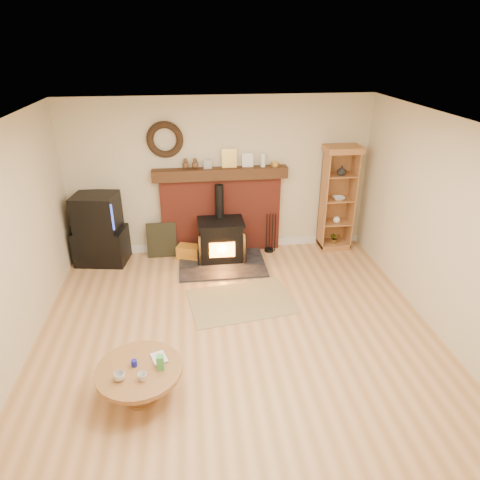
{
  "coord_description": "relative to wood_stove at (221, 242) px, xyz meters",
  "views": [
    {
      "loc": [
        -0.5,
        -4.07,
        3.4
      ],
      "look_at": [
        0.12,
        1.0,
        0.96
      ],
      "focal_mm": 32.0,
      "sensor_mm": 36.0,
      "label": 1
    }
  ],
  "objects": [
    {
      "name": "ground",
      "position": [
        0.04,
        -2.27,
        -0.34
      ],
      "size": [
        5.5,
        5.5,
        0.0
      ],
      "primitive_type": "plane",
      "color": "#B27E4A",
      "rests_on": "ground"
    },
    {
      "name": "room_shell",
      "position": [
        0.02,
        -2.18,
        1.38
      ],
      "size": [
        5.02,
        5.52,
        2.61
      ],
      "color": "beige",
      "rests_on": "ground"
    },
    {
      "name": "chimney_breast",
      "position": [
        0.04,
        0.4,
        0.46
      ],
      "size": [
        2.2,
        0.22,
        1.78
      ],
      "color": "maroon",
      "rests_on": "ground"
    },
    {
      "name": "wood_stove",
      "position": [
        0.0,
        0.0,
        0.0
      ],
      "size": [
        1.4,
        1.0,
        1.26
      ],
      "color": "black",
      "rests_on": "ground"
    },
    {
      "name": "area_rug",
      "position": [
        0.18,
        -1.28,
        -0.33
      ],
      "size": [
        1.56,
        1.18,
        0.01
      ],
      "primitive_type": "cube",
      "rotation": [
        0.0,
        0.0,
        0.15
      ],
      "color": "brown",
      "rests_on": "ground"
    },
    {
      "name": "tv_unit",
      "position": [
        -1.95,
        0.2,
        0.22
      ],
      "size": [
        0.88,
        0.68,
        1.17
      ],
      "color": "black",
      "rests_on": "ground"
    },
    {
      "name": "curio_cabinet",
      "position": [
        2.02,
        0.28,
        0.57
      ],
      "size": [
        0.58,
        0.42,
        1.81
      ],
      "color": "brown",
      "rests_on": "ground"
    },
    {
      "name": "firelog_box",
      "position": [
        -0.54,
        0.13,
        -0.22
      ],
      "size": [
        0.43,
        0.35,
        0.23
      ],
      "primitive_type": "cube",
      "rotation": [
        0.0,
        0.0,
        -0.35
      ],
      "color": "yellow",
      "rests_on": "ground"
    },
    {
      "name": "leaning_painting",
      "position": [
        -0.98,
        0.28,
        -0.04
      ],
      "size": [
        0.5,
        0.13,
        0.59
      ],
      "primitive_type": "cube",
      "rotation": [
        -0.17,
        0.0,
        0.0
      ],
      "color": "black",
      "rests_on": "ground"
    },
    {
      "name": "fire_tools",
      "position": [
        0.87,
        0.23,
        -0.18
      ],
      "size": [
        0.19,
        0.16,
        0.7
      ],
      "color": "black",
      "rests_on": "ground"
    },
    {
      "name": "coffee_table",
      "position": [
        -1.07,
        -2.91,
        -0.03
      ],
      "size": [
        0.88,
        0.88,
        0.54
      ],
      "color": "brown",
      "rests_on": "ground"
    }
  ]
}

